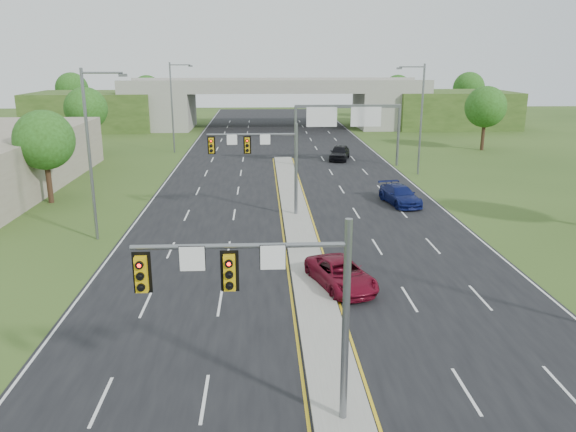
% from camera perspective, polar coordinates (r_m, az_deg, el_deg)
% --- Properties ---
extents(ground, '(240.00, 240.00, 0.00)m').
position_cam_1_polar(ground, '(19.89, 5.57, -20.05)').
color(ground, '#304A1A').
rests_on(ground, ground).
extents(road, '(24.00, 160.00, 0.02)m').
position_cam_1_polar(road, '(52.29, 0.12, 3.02)').
color(road, black).
rests_on(road, ground).
extents(median, '(2.00, 54.00, 0.16)m').
position_cam_1_polar(median, '(40.67, 0.98, -0.61)').
color(median, gray).
rests_on(median, road).
extents(lane_markings, '(23.72, 160.00, 0.01)m').
position_cam_1_polar(lane_markings, '(46.35, -0.24, 1.36)').
color(lane_markings, gold).
rests_on(lane_markings, road).
extents(signal_mast_near, '(6.62, 0.60, 7.00)m').
position_cam_1_polar(signal_mast_near, '(17.28, -1.48, -7.72)').
color(signal_mast_near, slate).
rests_on(signal_mast_near, ground).
extents(signal_mast_far, '(6.62, 0.60, 7.00)m').
position_cam_1_polar(signal_mast_far, '(41.42, -2.31, 6.25)').
color(signal_mast_far, slate).
rests_on(signal_mast_far, ground).
extents(sign_gantry, '(11.58, 0.44, 6.67)m').
position_cam_1_polar(sign_gantry, '(61.87, 5.94, 9.85)').
color(sign_gantry, slate).
rests_on(sign_gantry, ground).
extents(overpass, '(80.00, 14.00, 8.10)m').
position_cam_1_polar(overpass, '(96.29, -1.26, 11.06)').
color(overpass, gray).
rests_on(overpass, ground).
extents(lightpole_l_mid, '(2.85, 0.25, 11.00)m').
position_cam_1_polar(lightpole_l_mid, '(37.88, -19.30, 6.58)').
color(lightpole_l_mid, slate).
rests_on(lightpole_l_mid, ground).
extents(lightpole_l_far, '(2.85, 0.25, 11.00)m').
position_cam_1_polar(lightpole_l_far, '(71.93, -11.56, 11.15)').
color(lightpole_l_far, slate).
rests_on(lightpole_l_far, ground).
extents(lightpole_r_far, '(2.85, 0.25, 11.00)m').
position_cam_1_polar(lightpole_r_far, '(58.39, 13.22, 10.02)').
color(lightpole_r_far, slate).
rests_on(lightpole_r_far, ground).
extents(tree_l_near, '(4.80, 4.80, 7.60)m').
position_cam_1_polar(tree_l_near, '(49.52, -23.53, 7.07)').
color(tree_l_near, '#382316').
rests_on(tree_l_near, ground).
extents(tree_l_mid, '(5.20, 5.20, 8.12)m').
position_cam_1_polar(tree_l_mid, '(74.33, -19.85, 10.22)').
color(tree_l_mid, '#382316').
rests_on(tree_l_mid, ground).
extents(tree_r_mid, '(5.20, 5.20, 8.12)m').
position_cam_1_polar(tree_r_mid, '(76.70, 19.44, 10.41)').
color(tree_r_mid, '#382316').
rests_on(tree_r_mid, ground).
extents(tree_back_a, '(6.00, 6.00, 8.85)m').
position_cam_1_polar(tree_back_a, '(115.62, -21.10, 11.97)').
color(tree_back_a, '#382316').
rests_on(tree_back_a, ground).
extents(tree_back_b, '(5.60, 5.60, 8.32)m').
position_cam_1_polar(tree_back_b, '(112.14, -14.12, 12.28)').
color(tree_back_b, '#382316').
rests_on(tree_back_b, ground).
extents(tree_back_c, '(5.60, 5.60, 8.32)m').
position_cam_1_polar(tree_back_c, '(113.25, 11.06, 12.49)').
color(tree_back_c, '#382316').
rests_on(tree_back_c, ground).
extents(tree_back_d, '(6.00, 6.00, 8.85)m').
position_cam_1_polar(tree_back_d, '(117.31, 17.88, 12.30)').
color(tree_back_d, '#382316').
rests_on(tree_back_d, ground).
extents(car_far_a, '(3.79, 5.64, 1.44)m').
position_cam_1_polar(car_far_a, '(29.51, 5.41, -5.88)').
color(car_far_a, maroon).
rests_on(car_far_a, road).
extents(car_far_b, '(3.02, 5.51, 1.51)m').
position_cam_1_polar(car_far_b, '(46.66, 11.31, 2.10)').
color(car_far_b, '#0D154F').
rests_on(car_far_b, road).
extents(car_far_c, '(3.23, 5.35, 1.70)m').
position_cam_1_polar(car_far_c, '(66.17, 5.27, 6.44)').
color(car_far_c, black).
rests_on(car_far_c, road).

